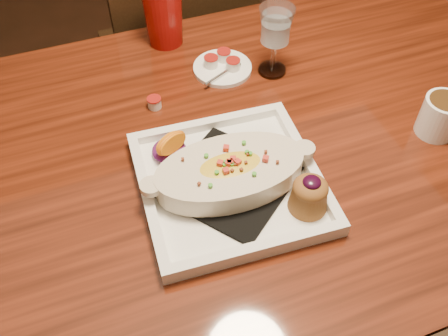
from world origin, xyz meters
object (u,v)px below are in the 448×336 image
object	(u,v)px
plate	(234,177)
saucer	(222,66)
red_tumbler	(163,13)
chair_far	(180,56)
goblet	(276,29)
table	(264,168)
coffee_mug	(442,115)

from	to	relation	value
plate	saucer	bearing A→B (deg)	76.84
saucer	red_tumbler	size ratio (longest dim) A/B	0.85
chair_far	goblet	size ratio (longest dim) A/B	5.94
red_tumbler	goblet	bearing A→B (deg)	-45.35
saucer	red_tumbler	distance (m)	0.19
table	coffee_mug	xyz separation A→B (m)	(0.32, -0.11, 0.14)
table	plate	bearing A→B (deg)	-137.76
chair_far	red_tumbler	world-z (taller)	chair_far
chair_far	coffee_mug	bearing A→B (deg)	113.45
plate	red_tumbler	world-z (taller)	red_tumbler
table	goblet	bearing A→B (deg)	63.00
table	goblet	size ratio (longest dim) A/B	9.58
chair_far	plate	world-z (taller)	chair_far
table	coffee_mug	size ratio (longest dim) A/B	14.29
table	plate	xyz separation A→B (m)	(-0.11, -0.10, 0.13)
coffee_mug	saucer	xyz separation A→B (m)	(-0.33, 0.33, -0.03)
chair_far	coffee_mug	size ratio (longest dim) A/B	8.86
saucer	table	bearing A→B (deg)	-87.65
chair_far	plate	xyz separation A→B (m)	(-0.11, -0.73, 0.27)
chair_far	coffee_mug	distance (m)	0.85
chair_far	plate	size ratio (longest dim) A/B	2.78
chair_far	saucer	world-z (taller)	chair_far
plate	goblet	bearing A→B (deg)	58.22
saucer	plate	bearing A→B (deg)	-107.02
table	saucer	distance (m)	0.25
coffee_mug	goblet	distance (m)	0.37
table	goblet	world-z (taller)	goblet
table	coffee_mug	bearing A→B (deg)	-18.35
plate	table	bearing A→B (deg)	46.09
goblet	saucer	distance (m)	0.15
plate	goblet	world-z (taller)	goblet
table	plate	distance (m)	0.19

